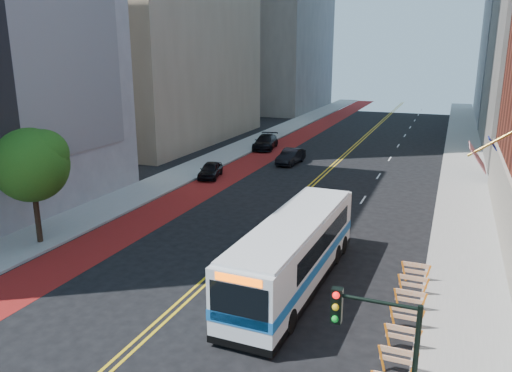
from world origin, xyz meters
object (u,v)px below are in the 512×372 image
at_px(car_b, 291,156).
at_px(car_c, 265,142).
at_px(traffic_signal, 379,351).
at_px(car_a, 210,170).
at_px(transit_bus, 294,251).
at_px(street_tree, 32,162).

bearing_deg(car_b, car_c, 132.14).
relative_size(traffic_signal, car_a, 1.25).
bearing_deg(transit_bus, car_b, 109.67).
bearing_deg(transit_bus, street_tree, -177.18).
bearing_deg(street_tree, car_c, 86.56).
relative_size(transit_bus, car_c, 2.24).
bearing_deg(street_tree, transit_bus, 1.21).
height_order(street_tree, traffic_signal, street_tree).
relative_size(car_a, car_b, 0.89).
height_order(car_b, car_c, car_c).
height_order(car_a, car_c, car_c).
bearing_deg(traffic_signal, car_b, 110.97).
distance_m(traffic_signal, car_c, 45.99).
relative_size(transit_bus, car_a, 3.05).
bearing_deg(car_c, car_b, -60.34).
height_order(street_tree, car_a, street_tree).
height_order(street_tree, car_c, street_tree).
distance_m(traffic_signal, car_a, 33.26).
distance_m(street_tree, traffic_signal, 22.79).
xyz_separation_m(street_tree, transit_bus, (15.41, 0.33, -3.15)).
distance_m(street_tree, car_c, 32.67).
relative_size(street_tree, car_c, 1.21).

